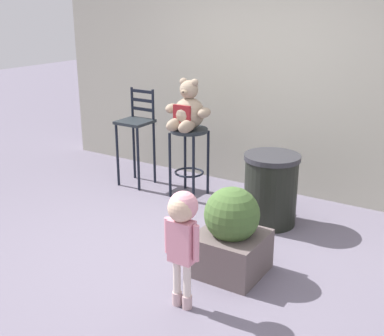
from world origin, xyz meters
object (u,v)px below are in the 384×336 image
child_walking (182,225)px  planter_with_shrub (231,235)px  bar_stool_with_teddy (189,148)px  bar_chair_empty (136,129)px  trash_bin (271,189)px  teddy_bear (188,111)px

child_walking → planter_with_shrub: 0.70m
bar_stool_with_teddy → child_walking: bearing=-58.6°
child_walking → bar_chair_empty: size_ratio=0.78×
bar_chair_empty → planter_with_shrub: (1.99, -1.28, -0.35)m
trash_bin → planter_with_shrub: bearing=-83.3°
child_walking → bar_chair_empty: (-1.92, 1.90, 0.03)m
bar_chair_empty → trash_bin: bearing=-6.3°
trash_bin → planter_with_shrub: planter_with_shrub is taller
teddy_bear → planter_with_shrub: size_ratio=0.75×
bar_stool_with_teddy → trash_bin: bearing=-10.5°
bar_stool_with_teddy → planter_with_shrub: (1.23, -1.28, -0.24)m
trash_bin → teddy_bear: bearing=170.9°
teddy_bear → child_walking: bearing=-58.2°
bar_stool_with_teddy → trash_bin: size_ratio=1.10×
child_walking → planter_with_shrub: bearing=-118.1°
teddy_bear → bar_chair_empty: size_ratio=0.48×
bar_chair_empty → planter_with_shrub: bar_chair_empty is taller
trash_bin → bar_stool_with_teddy: bearing=169.5°
child_walking → bar_stool_with_teddy: bearing=-80.3°
trash_bin → bar_chair_empty: 1.90m
bar_stool_with_teddy → teddy_bear: teddy_bear is taller
teddy_bear → planter_with_shrub: 1.88m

